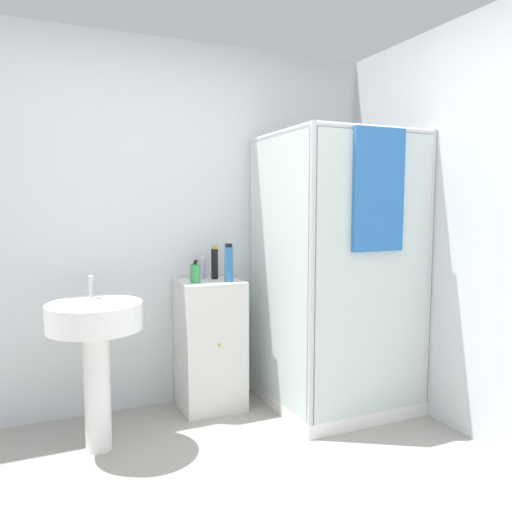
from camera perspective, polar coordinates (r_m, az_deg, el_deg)
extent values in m
cube|color=silver|center=(3.47, -12.65, 3.32)|extent=(6.40, 0.06, 2.50)
cube|color=white|center=(3.73, 8.78, -15.44)|extent=(0.91, 0.91, 0.09)
cylinder|color=silver|center=(4.10, 10.87, -0.67)|extent=(0.04, 0.04, 1.87)
cylinder|color=silver|center=(3.68, -0.38, -1.31)|extent=(0.04, 0.04, 1.87)
cylinder|color=silver|center=(3.43, 19.12, -2.20)|extent=(0.04, 0.04, 1.87)
cylinder|color=silver|center=(2.91, 6.39, -3.30)|extent=(0.04, 0.04, 1.87)
cylinder|color=silver|center=(3.15, 13.69, 14.02)|extent=(0.87, 0.04, 0.04)
cylinder|color=silver|center=(3.87, 5.69, 12.62)|extent=(0.87, 0.04, 0.04)
cylinder|color=silver|center=(3.29, 2.69, 13.83)|extent=(0.04, 0.87, 0.04)
cylinder|color=silver|center=(3.75, 15.00, 12.66)|extent=(0.04, 0.87, 0.04)
cube|color=silver|center=(3.14, 13.42, -2.26)|extent=(0.83, 0.01, 1.74)
cube|color=silver|center=(3.28, 2.42, -1.74)|extent=(0.01, 0.83, 1.74)
cylinder|color=#B7BABF|center=(3.96, 8.84, -2.98)|extent=(0.02, 0.02, 1.40)
cylinder|color=#B7BABF|center=(3.87, 9.41, 7.53)|extent=(0.07, 0.07, 0.04)
cube|color=#2D6BB7|center=(3.09, 13.84, 7.34)|extent=(0.36, 0.03, 0.73)
cube|color=silver|center=(3.49, -5.25, -10.02)|extent=(0.42, 0.37, 0.88)
sphere|color=gold|center=(3.30, -4.17, -10.17)|extent=(0.02, 0.02, 0.02)
cylinder|color=white|center=(3.07, -17.69, -14.37)|extent=(0.15, 0.15, 0.70)
cylinder|color=white|center=(2.95, -17.96, -6.56)|extent=(0.53, 0.53, 0.15)
cylinder|color=#B7BABF|center=(3.10, -18.38, -3.32)|extent=(0.02, 0.02, 0.13)
cube|color=#B7BABF|center=(3.06, -18.35, -2.40)|extent=(0.02, 0.07, 0.02)
cylinder|color=green|center=(3.31, -6.96, -2.01)|extent=(0.07, 0.07, 0.12)
cylinder|color=black|center=(3.30, -6.98, -0.79)|extent=(0.02, 0.02, 0.02)
cube|color=black|center=(3.28, -6.90, -0.55)|extent=(0.02, 0.04, 0.01)
cylinder|color=black|center=(3.46, -4.75, -0.90)|extent=(0.05, 0.05, 0.21)
cylinder|color=gold|center=(3.45, -4.77, 1.02)|extent=(0.04, 0.04, 0.02)
cylinder|color=#2D66A3|center=(3.32, -3.15, -0.98)|extent=(0.06, 0.06, 0.23)
cylinder|color=black|center=(3.31, -3.16, 1.22)|extent=(0.05, 0.05, 0.02)
cylinder|color=#B299C6|center=(3.47, -6.20, -1.57)|extent=(0.04, 0.04, 0.13)
cylinder|color=silver|center=(3.46, -6.21, -0.35)|extent=(0.02, 0.02, 0.02)
cube|color=silver|center=(3.45, -6.16, -0.11)|extent=(0.01, 0.02, 0.01)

